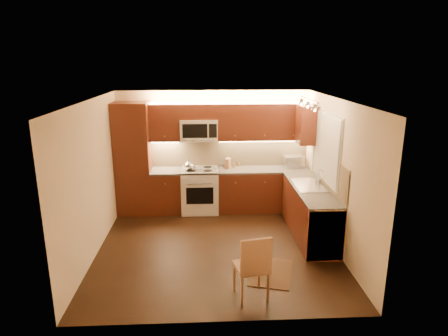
{
  "coord_description": "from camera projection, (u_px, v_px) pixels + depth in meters",
  "views": [
    {
      "loc": [
        -0.18,
        -6.1,
        3.11
      ],
      "look_at": [
        0.15,
        0.55,
        1.25
      ],
      "focal_mm": 31.27,
      "sensor_mm": 36.0,
      "label": 1
    }
  ],
  "objects": [
    {
      "name": "backsplash_back",
      "position": [
        230.0,
        152.0,
        8.32
      ],
      "size": [
        3.3,
        0.02,
        0.6
      ],
      "primitive_type": "cube",
      "color": "tan",
      "rests_on": "wall_back"
    },
    {
      "name": "counter_back_left",
      "position": [
        166.0,
        171.0,
        8.07
      ],
      "size": [
        0.62,
        0.6,
        0.04
      ],
      "primitive_type": "cube",
      "color": "#363431",
      "rests_on": "base_cab_back_left"
    },
    {
      "name": "microwave",
      "position": [
        199.0,
        130.0,
        7.98
      ],
      "size": [
        0.76,
        0.38,
        0.44
      ],
      "primitive_type": null,
      "color": "silver",
      "rests_on": "wall_back"
    },
    {
      "name": "track_light_bar",
      "position": [
        308.0,
        100.0,
        6.51
      ],
      "size": [
        0.04,
        1.2,
        0.03
      ],
      "primitive_type": "cube",
      "color": "silver",
      "rests_on": "ceiling"
    },
    {
      "name": "spice_jar_d",
      "position": [
        239.0,
        164.0,
        8.35
      ],
      "size": [
        0.06,
        0.06,
        0.09
      ],
      "primitive_type": "cylinder",
      "rotation": [
        0.0,
        0.0,
        0.19
      ],
      "color": "#A26830",
      "rests_on": "counter_back_right"
    },
    {
      "name": "counter_right",
      "position": [
        311.0,
        189.0,
        6.95
      ],
      "size": [
        0.6,
        2.0,
        0.04
      ],
      "primitive_type": "cube",
      "color": "#363431",
      "rests_on": "base_cab_right"
    },
    {
      "name": "base_cab_right",
      "position": [
        310.0,
        213.0,
        7.07
      ],
      "size": [
        0.6,
        2.0,
        0.86
      ],
      "primitive_type": "cube",
      "color": "#4B1B10",
      "rests_on": "floor"
    },
    {
      "name": "upper_cab_back_left",
      "position": [
        165.0,
        122.0,
        7.92
      ],
      "size": [
        0.62,
        0.35,
        0.75
      ],
      "primitive_type": "cube",
      "color": "#4B1B10",
      "rests_on": "wall_back"
    },
    {
      "name": "soap_bottle",
      "position": [
        318.0,
        175.0,
        7.34
      ],
      "size": [
        0.12,
        0.12,
        0.21
      ],
      "primitive_type": "imported",
      "rotation": [
        0.0,
        0.0,
        -0.36
      ],
      "color": "white",
      "rests_on": "counter_right"
    },
    {
      "name": "toaster_oven",
      "position": [
        293.0,
        161.0,
        8.27
      ],
      "size": [
        0.45,
        0.36,
        0.25
      ],
      "primitive_type": "cube",
      "rotation": [
        0.0,
        0.0,
        0.14
      ],
      "color": "silver",
      "rests_on": "counter_back_right"
    },
    {
      "name": "wall_back",
      "position": [
        214.0,
        150.0,
        8.3
      ],
      "size": [
        4.0,
        0.01,
        2.5
      ],
      "primitive_type": "cube",
      "color": "beige",
      "rests_on": "ground"
    },
    {
      "name": "counter_back_right",
      "position": [
        264.0,
        170.0,
        8.17
      ],
      "size": [
        1.92,
        0.6,
        0.04
      ],
      "primitive_type": "cube",
      "color": "#363431",
      "rests_on": "base_cab_back_right"
    },
    {
      "name": "kettle",
      "position": [
        189.0,
        165.0,
        7.97
      ],
      "size": [
        0.22,
        0.22,
        0.23
      ],
      "primitive_type": null,
      "rotation": [
        0.0,
        0.0,
        -0.13
      ],
      "color": "silver",
      "rests_on": "stove"
    },
    {
      "name": "spice_jar_b",
      "position": [
        234.0,
        166.0,
        8.23
      ],
      "size": [
        0.05,
        0.05,
        0.1
      ],
      "primitive_type": "cylinder",
      "rotation": [
        0.0,
        0.0,
        -0.24
      ],
      "color": "olive",
      "rests_on": "counter_back_right"
    },
    {
      "name": "faucet",
      "position": [
        319.0,
        177.0,
        7.05
      ],
      "size": [
        0.2,
        0.04,
        0.3
      ],
      "primitive_type": null,
      "color": "silver",
      "rests_on": "counter_right"
    },
    {
      "name": "backsplash_right",
      "position": [
        328.0,
        172.0,
        6.87
      ],
      "size": [
        0.02,
        2.0,
        0.6
      ],
      "primitive_type": "cube",
      "color": "tan",
      "rests_on": "wall_right"
    },
    {
      "name": "rug",
      "position": [
        271.0,
        272.0,
        5.89
      ],
      "size": [
        0.8,
        1.01,
        0.01
      ],
      "primitive_type": "cube",
      "rotation": [
        0.0,
        0.0,
        -0.27
      ],
      "color": "black",
      "rests_on": "floor"
    },
    {
      "name": "ceiling",
      "position": [
        216.0,
        100.0,
        6.04
      ],
      "size": [
        4.0,
        4.0,
        0.01
      ],
      "primitive_type": "cube",
      "color": "beige",
      "rests_on": "ground"
    },
    {
      "name": "sink",
      "position": [
        309.0,
        181.0,
        7.07
      ],
      "size": [
        0.52,
        0.86,
        0.15
      ],
      "primitive_type": null,
      "color": "silver",
      "rests_on": "counter_right"
    },
    {
      "name": "base_cab_back_right",
      "position": [
        263.0,
        190.0,
        8.29
      ],
      "size": [
        1.92,
        0.6,
        0.86
      ],
      "primitive_type": "cube",
      "color": "#4B1B10",
      "rests_on": "floor"
    },
    {
      "name": "pantry",
      "position": [
        133.0,
        159.0,
        7.96
      ],
      "size": [
        0.7,
        0.6,
        2.3
      ],
      "primitive_type": "cube",
      "color": "#4B1B10",
      "rests_on": "floor"
    },
    {
      "name": "wall_right",
      "position": [
        337.0,
        175.0,
        6.48
      ],
      "size": [
        0.01,
        4.0,
        2.5
      ],
      "primitive_type": "cube",
      "color": "beige",
      "rests_on": "ground"
    },
    {
      "name": "window_blinds",
      "position": [
        326.0,
        148.0,
        6.91
      ],
      "size": [
        0.02,
        1.36,
        1.16
      ],
      "primitive_type": "cube",
      "color": "silver",
      "rests_on": "wall_right"
    },
    {
      "name": "upper_cab_bridge",
      "position": [
        199.0,
        111.0,
        7.89
      ],
      "size": [
        0.76,
        0.35,
        0.31
      ],
      "primitive_type": "cube",
      "color": "#4B1B10",
      "rests_on": "wall_back"
    },
    {
      "name": "upper_cab_back_right",
      "position": [
        264.0,
        122.0,
        8.02
      ],
      "size": [
        1.92,
        0.35,
        0.75
      ],
      "primitive_type": "cube",
      "color": "#4B1B10",
      "rests_on": "wall_back"
    },
    {
      "name": "dishwasher",
      "position": [
        321.0,
        229.0,
        6.39
      ],
      "size": [
        0.58,
        0.6,
        0.84
      ],
      "primitive_type": "cube",
      "color": "silver",
      "rests_on": "floor"
    },
    {
      "name": "dining_chair",
      "position": [
        251.0,
        265.0,
        5.18
      ],
      "size": [
        0.49,
        0.49,
        0.94
      ],
      "primitive_type": null,
      "rotation": [
        0.0,
        0.0,
        0.2
      ],
      "color": "#A16B48",
      "rests_on": "floor"
    },
    {
      "name": "spice_jar_c",
      "position": [
        222.0,
        164.0,
        8.34
      ],
      "size": [
        0.05,
        0.05,
        0.1
      ],
      "primitive_type": "cylinder",
      "rotation": [
        0.0,
        0.0,
        0.35
      ],
      "color": "silver",
      "rests_on": "counter_back_right"
    },
    {
      "name": "wall_front",
      "position": [
        222.0,
        228.0,
        4.46
      ],
      "size": [
        4.0,
        0.01,
        2.5
      ],
      "primitive_type": "cube",
      "color": "beige",
      "rests_on": "ground"
    },
    {
      "name": "spice_jar_a",
      "position": [
        223.0,
        165.0,
        8.27
      ],
      "size": [
        0.05,
        0.05,
        0.1
      ],
      "primitive_type": "cylinder",
      "rotation": [
        0.0,
        0.0,
        0.23
      ],
      "color": "silver",
      "rests_on": "counter_back_right"
    },
    {
      "name": "stove",
      "position": [
        200.0,
        190.0,
        8.19
      ],
      "size": [
        0.76,
        0.65,
        0.92
      ],
      "primitive_type": null,
      "color": "silver",
      "rests_on": "floor"
    },
    {
      "name": "knife_block",
      "position": [
        228.0,
        163.0,
        8.19
      ],
      "size": [
        0.15,
        0.18,
        0.21
      ],
      "primitive_type": "cube",
      "rotation": [
        0.0,
        0.0,
        -0.41
      ],
      "color": "#A16B48",
      "rests_on": "counter_back_right"
    },
    {
      "name": "floor",
      "position": [
        217.0,
        246.0,
        6.72
      ],
      "size": [
        4.0,
        4.0,
        0.01
      ],
      "primitive_type": "cube",
      "color": "black",
      "rests_on": "ground"
    },
    {
      "name": "upper_cab_right_corner",
      "position": [
        307.0,
        125.0,
        7.65
      ],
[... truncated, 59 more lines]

